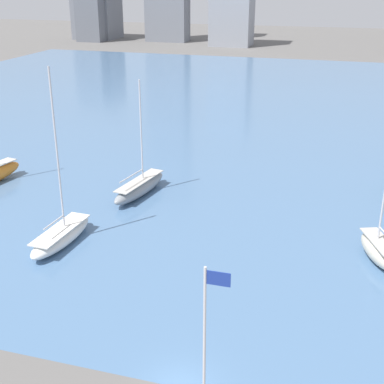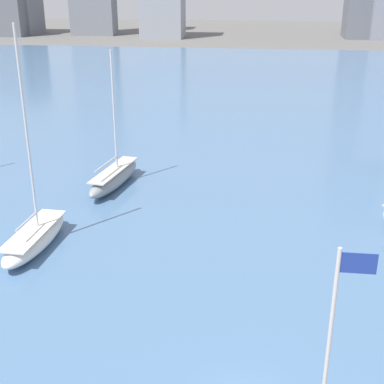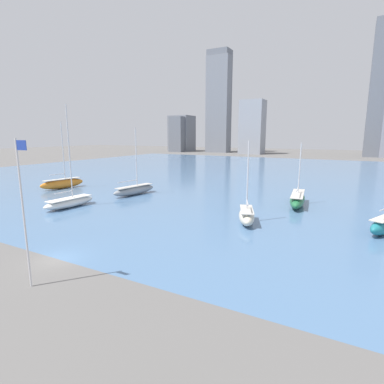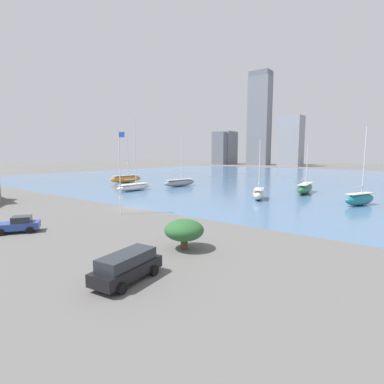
{
  "view_description": "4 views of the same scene",
  "coord_description": "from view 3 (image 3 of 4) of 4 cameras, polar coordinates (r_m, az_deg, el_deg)",
  "views": [
    {
      "loc": [
        7.95,
        -24.41,
        23.39
      ],
      "look_at": [
        -4.23,
        17.03,
        5.78
      ],
      "focal_mm": 50.0,
      "sensor_mm": 36.0,
      "label": 1
    },
    {
      "loc": [
        0.03,
        -19.4,
        19.06
      ],
      "look_at": [
        -4.56,
        16.54,
        4.49
      ],
      "focal_mm": 50.0,
      "sensor_mm": 36.0,
      "label": 2
    },
    {
      "loc": [
        23.99,
        -17.35,
        11.58
      ],
      "look_at": [
        4.55,
        18.36,
        3.84
      ],
      "focal_mm": 28.0,
      "sensor_mm": 36.0,
      "label": 3
    },
    {
      "loc": [
        35.28,
        -30.9,
        8.41
      ],
      "look_at": [
        4.6,
        9.32,
        1.87
      ],
      "focal_mm": 28.0,
      "sensor_mm": 36.0,
      "label": 4
    }
  ],
  "objects": [
    {
      "name": "sailboat_white",
      "position": [
        52.69,
        -22.31,
        -1.73
      ],
      "size": [
        2.99,
        9.18,
        16.32
      ],
      "rotation": [
        0.0,
        0.0,
        -0.05
      ],
      "color": "white",
      "rests_on": "harbor_water"
    },
    {
      "name": "ground_plane",
      "position": [
        31.79,
        -24.21,
        -11.58
      ],
      "size": [
        500.0,
        500.0,
        0.0
      ],
      "primitive_type": "plane",
      "color": "#605E5B"
    },
    {
      "name": "flag_pole",
      "position": [
        25.44,
        -29.42,
        -2.9
      ],
      "size": [
        1.24,
        0.14,
        11.39
      ],
      "color": "silver",
      "rests_on": "ground_plane"
    },
    {
      "name": "sailboat_orange",
      "position": [
        71.83,
        -23.46,
        1.55
      ],
      "size": [
        3.64,
        9.97,
        14.45
      ],
      "rotation": [
        0.0,
        0.0,
        -0.18
      ],
      "color": "orange",
      "rests_on": "harbor_water"
    },
    {
      "name": "harbor_water",
      "position": [
        91.32,
        13.13,
        3.21
      ],
      "size": [
        180.0,
        140.0,
        0.0
      ],
      "color": "#4C7099",
      "rests_on": "ground_plane"
    },
    {
      "name": "distant_city_skyline",
      "position": [
        192.43,
        21.06,
        14.66
      ],
      "size": [
        170.01,
        20.96,
        69.27
      ],
      "color": "slate",
      "rests_on": "ground_plane"
    },
    {
      "name": "sailboat_green",
      "position": [
        52.84,
        19.45,
        -1.29
      ],
      "size": [
        3.49,
        11.11,
        10.37
      ],
      "rotation": [
        0.0,
        0.0,
        0.11
      ],
      "color": "#236B3D",
      "rests_on": "harbor_water"
    },
    {
      "name": "sailboat_gray",
      "position": [
        59.96,
        -10.92,
        0.41
      ],
      "size": [
        3.67,
        10.29,
        13.03
      ],
      "rotation": [
        0.0,
        0.0,
        -0.16
      ],
      "color": "gray",
      "rests_on": "harbor_water"
    },
    {
      "name": "sailboat_cream",
      "position": [
        40.49,
        10.35,
        -4.45
      ],
      "size": [
        4.18,
        6.73,
        10.9
      ],
      "rotation": [
        0.0,
        0.0,
        0.37
      ],
      "color": "beige",
      "rests_on": "harbor_water"
    }
  ]
}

